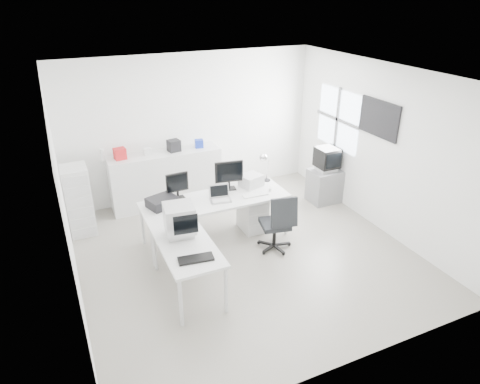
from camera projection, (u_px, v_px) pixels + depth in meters
name	position (u px, v px, depth m)	size (l,w,h in m)	color
floor	(245.00, 253.00, 6.85)	(5.00, 5.00, 0.01)	#B8B3A5
ceiling	(246.00, 75.00, 5.64)	(5.00, 5.00, 0.01)	white
back_wall	(191.00, 127.00, 8.30)	(5.00, 0.02, 2.80)	white
left_wall	(64.00, 205.00, 5.32)	(0.02, 5.00, 2.80)	white
right_wall	(380.00, 149.00, 7.18)	(0.02, 5.00, 2.80)	white
window	(338.00, 119.00, 8.07)	(0.02, 1.20, 1.10)	white
wall_picture	(379.00, 118.00, 7.03)	(0.04, 0.90, 0.60)	black
main_desk	(216.00, 219.00, 7.09)	(2.40, 0.80, 0.75)	silver
side_desk	(188.00, 267.00, 5.87)	(0.70, 1.40, 0.75)	silver
drawer_pedestal	(252.00, 213.00, 7.43)	(0.40, 0.50, 0.60)	silver
inkjet_printer	(162.00, 202.00, 6.67)	(0.43, 0.33, 0.15)	black
lcd_monitor_small	(177.00, 186.00, 6.83)	(0.36, 0.21, 0.46)	black
lcd_monitor_large	(229.00, 176.00, 7.16)	(0.48, 0.19, 0.50)	black
laptop	(220.00, 194.00, 6.82)	(0.37, 0.38, 0.24)	#B7B7BA
white_keyboard	(255.00, 195.00, 7.05)	(0.43, 0.13, 0.02)	silver
white_mouse	(270.00, 189.00, 7.19)	(0.06, 0.06, 0.06)	silver
laser_printer	(251.00, 180.00, 7.35)	(0.35, 0.30, 0.20)	silver
desk_lamp	(267.00, 168.00, 7.49)	(0.15, 0.15, 0.46)	silver
crt_monitor	(180.00, 221.00, 5.82)	(0.38, 0.38, 0.43)	#B7B7BA
black_keyboard	(196.00, 259.00, 5.38)	(0.45, 0.18, 0.03)	black
office_chair	(275.00, 221.00, 6.79)	(0.57, 0.57, 0.98)	#232528
tv_cabinet	(325.00, 186.00, 8.41)	(0.60, 0.49, 0.65)	slate
crt_tv	(327.00, 160.00, 8.17)	(0.50, 0.48, 0.45)	black
sideboard	(166.00, 178.00, 8.23)	(2.11, 0.53, 1.06)	silver
clutter_box_a	(120.00, 154.00, 7.66)	(0.20, 0.18, 0.20)	red
clutter_box_b	(148.00, 151.00, 7.86)	(0.13, 0.11, 0.13)	silver
clutter_box_c	(174.00, 146.00, 8.03)	(0.22, 0.20, 0.22)	black
clutter_box_d	(199.00, 144.00, 8.23)	(0.16, 0.14, 0.16)	#1933B0
clutter_bottle	(102.00, 155.00, 7.58)	(0.07, 0.07, 0.22)	silver
filing_cabinet	(79.00, 201.00, 7.20)	(0.42, 0.50, 1.21)	silver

